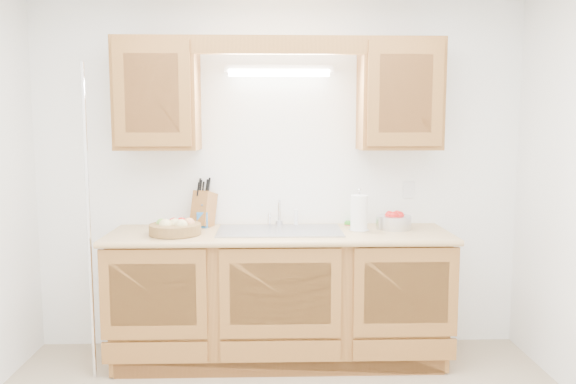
{
  "coord_description": "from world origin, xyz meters",
  "views": [
    {
      "loc": [
        -0.05,
        -2.56,
        1.61
      ],
      "look_at": [
        0.05,
        0.85,
        1.21
      ],
      "focal_mm": 35.0,
      "sensor_mm": 36.0,
      "label": 1
    }
  ],
  "objects_px": {
    "paper_towel": "(359,214)",
    "apple_bowl": "(394,221)",
    "fruit_basket": "(175,228)",
    "knife_block": "(204,208)"
  },
  "relations": [
    {
      "from": "paper_towel",
      "to": "apple_bowl",
      "type": "distance_m",
      "value": 0.28
    },
    {
      "from": "fruit_basket",
      "to": "paper_towel",
      "type": "distance_m",
      "value": 1.24
    },
    {
      "from": "fruit_basket",
      "to": "paper_towel",
      "type": "height_order",
      "value": "paper_towel"
    },
    {
      "from": "knife_block",
      "to": "paper_towel",
      "type": "xyz_separation_m",
      "value": [
        1.08,
        -0.23,
        -0.01
      ]
    },
    {
      "from": "fruit_basket",
      "to": "paper_towel",
      "type": "bearing_deg",
      "value": 4.01
    },
    {
      "from": "paper_towel",
      "to": "apple_bowl",
      "type": "xyz_separation_m",
      "value": [
        0.26,
        0.08,
        -0.07
      ]
    },
    {
      "from": "knife_block",
      "to": "paper_towel",
      "type": "height_order",
      "value": "knife_block"
    },
    {
      "from": "apple_bowl",
      "to": "fruit_basket",
      "type": "bearing_deg",
      "value": -173.64
    },
    {
      "from": "fruit_basket",
      "to": "knife_block",
      "type": "bearing_deg",
      "value": 64.16
    },
    {
      "from": "knife_block",
      "to": "apple_bowl",
      "type": "relative_size",
      "value": 1.28
    }
  ]
}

